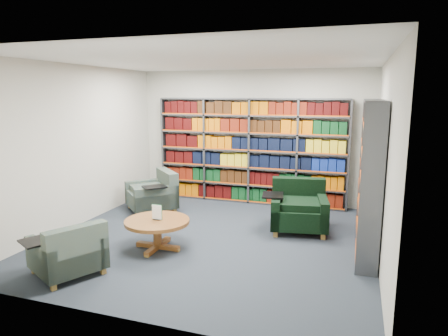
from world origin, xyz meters
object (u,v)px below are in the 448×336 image
(chair_teal_front, at_px, (70,254))
(coffee_table, at_px, (157,226))
(chair_green_right, at_px, (298,210))
(chair_teal_left, at_px, (156,195))

(chair_teal_front, relative_size, coffee_table, 1.09)
(chair_green_right, distance_m, chair_teal_front, 3.72)
(chair_teal_left, distance_m, chair_teal_front, 3.01)
(chair_teal_left, xyz_separation_m, chair_teal_front, (0.37, -2.98, -0.03))
(chair_teal_front, xyz_separation_m, coffee_table, (0.64, 1.15, 0.08))
(chair_green_right, height_order, coffee_table, chair_green_right)
(chair_green_right, relative_size, coffee_table, 1.21)
(chair_teal_front, bearing_deg, coffee_table, 61.00)
(chair_green_right, bearing_deg, coffee_table, -139.29)
(chair_teal_left, bearing_deg, chair_green_right, -4.49)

